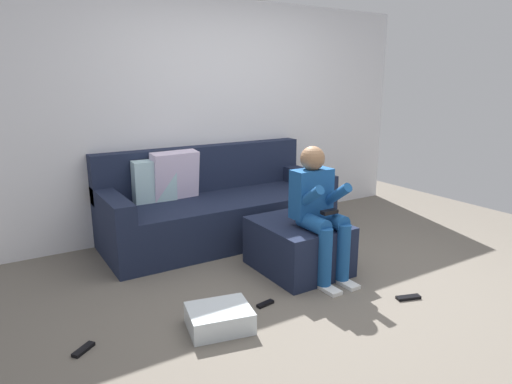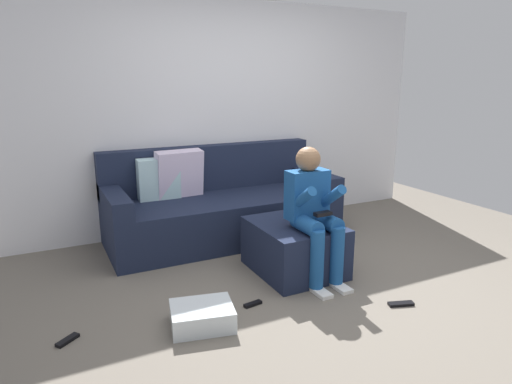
% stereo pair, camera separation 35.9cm
% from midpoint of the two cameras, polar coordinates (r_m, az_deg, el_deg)
% --- Properties ---
extents(ground_plane, '(6.31, 6.31, 0.00)m').
position_cam_midpoint_polar(ground_plane, '(3.66, 12.71, -12.33)').
color(ground_plane, '#6B6359').
extents(wall_back, '(4.85, 0.10, 2.43)m').
position_cam_midpoint_polar(wall_back, '(5.00, -1.29, 9.62)').
color(wall_back, silver).
rests_on(wall_back, ground_plane).
extents(couch_sectional, '(2.33, 0.92, 0.93)m').
position_cam_midpoint_polar(couch_sectional, '(4.63, -2.46, -1.92)').
color(couch_sectional, '#192138').
rests_on(couch_sectional, ground_plane).
extents(ottoman, '(0.66, 0.78, 0.43)m').
position_cam_midpoint_polar(ottoman, '(3.89, 7.57, -7.01)').
color(ottoman, '#192138').
rests_on(ottoman, ground_plane).
extents(person_seated, '(0.34, 0.58, 1.09)m').
position_cam_midpoint_polar(person_seated, '(3.63, 10.22, -2.21)').
color(person_seated, '#194C8C').
rests_on(person_seated, ground_plane).
extents(storage_bin, '(0.47, 0.41, 0.14)m').
position_cam_midpoint_polar(storage_bin, '(3.11, -3.48, -15.54)').
color(storage_bin, silver).
rests_on(storage_bin, ground_plane).
extents(remote_near_ottoman, '(0.20, 0.11, 0.02)m').
position_cam_midpoint_polar(remote_near_ottoman, '(3.60, 20.79, -13.23)').
color(remote_near_ottoman, black).
rests_on(remote_near_ottoman, ground_plane).
extents(remote_by_storage_bin, '(0.15, 0.06, 0.02)m').
position_cam_midpoint_polar(remote_by_storage_bin, '(3.38, 2.73, -14.10)').
color(remote_by_storage_bin, black).
rests_on(remote_by_storage_bin, ground_plane).
extents(remote_under_side_table, '(0.15, 0.13, 0.02)m').
position_cam_midpoint_polar(remote_under_side_table, '(3.14, -19.75, -17.39)').
color(remote_under_side_table, black).
rests_on(remote_under_side_table, ground_plane).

